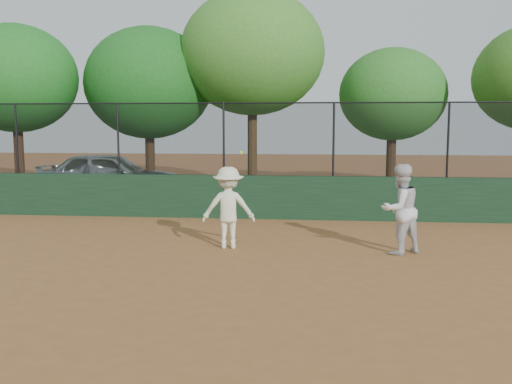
# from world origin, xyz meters

# --- Properties ---
(ground) EXTENTS (80.00, 80.00, 0.00)m
(ground) POSITION_xyz_m (0.00, 0.00, 0.00)
(ground) COLOR #965C30
(ground) RESTS_ON ground
(back_wall) EXTENTS (26.00, 0.20, 1.20)m
(back_wall) POSITION_xyz_m (0.00, 6.00, 0.60)
(back_wall) COLOR #1A3920
(back_wall) RESTS_ON ground
(grass_strip) EXTENTS (36.00, 12.00, 0.01)m
(grass_strip) POSITION_xyz_m (0.00, 12.00, 0.00)
(grass_strip) COLOR #2C4916
(grass_strip) RESTS_ON ground
(parked_car) EXTENTS (5.00, 2.33, 1.66)m
(parked_car) POSITION_xyz_m (-5.16, 9.67, 0.83)
(parked_car) COLOR #AFB4B9
(parked_car) RESTS_ON ground
(player_second) EXTENTS (1.12, 1.06, 1.82)m
(player_second) POSITION_xyz_m (3.73, 2.03, 0.91)
(player_second) COLOR silver
(player_second) RESTS_ON ground
(player_main) EXTENTS (1.17, 0.82, 2.08)m
(player_main) POSITION_xyz_m (0.22, 2.20, 0.86)
(player_main) COLOR #EBEBC7
(player_main) RESTS_ON ground
(fence_assembly) EXTENTS (26.00, 0.06, 2.00)m
(fence_assembly) POSITION_xyz_m (-0.03, 6.00, 2.24)
(fence_assembly) COLOR black
(fence_assembly) RESTS_ON back_wall
(tree_0) EXTENTS (4.57, 4.15, 6.24)m
(tree_0) POSITION_xyz_m (-8.98, 10.62, 4.26)
(tree_0) COLOR #452A18
(tree_0) RESTS_ON ground
(tree_1) EXTENTS (4.87, 4.43, 6.25)m
(tree_1) POSITION_xyz_m (-4.32, 11.79, 4.14)
(tree_1) COLOR #3E2915
(tree_1) RESTS_ON ground
(tree_2) EXTENTS (5.30, 4.82, 7.50)m
(tree_2) POSITION_xyz_m (-0.34, 11.63, 5.20)
(tree_2) COLOR #4C331B
(tree_2) RESTS_ON ground
(tree_3) EXTENTS (3.94, 3.58, 5.40)m
(tree_3) POSITION_xyz_m (4.82, 12.16, 3.68)
(tree_3) COLOR #412615
(tree_3) RESTS_ON ground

